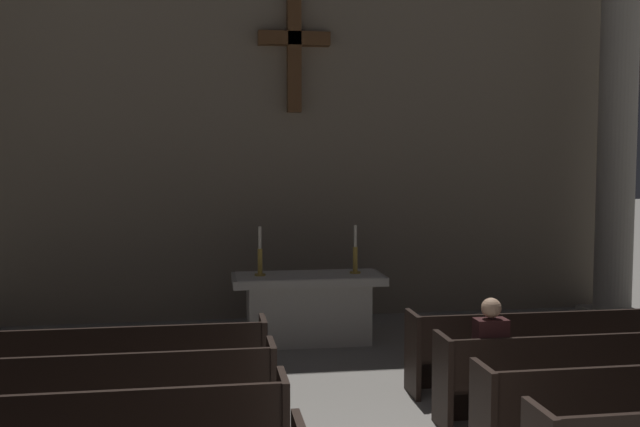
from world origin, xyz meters
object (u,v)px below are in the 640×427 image
candlestick_right (355,258)px  pew_right_row_4 (552,348)px  lone_worshipper (487,358)px  pew_left_row_4 (106,367)px  pew_left_row_3 (90,400)px  candlestick_left (260,260)px  column_right_third (618,117)px  altar (308,307)px  pew_right_row_3 (600,375)px

candlestick_right → pew_right_row_4: bearing=-54.2°
lone_worshipper → pew_left_row_4: bearing=165.2°
pew_left_row_3 → lone_worshipper: bearing=0.6°
lone_worshipper → candlestick_left: bearing=119.6°
pew_right_row_4 → lone_worshipper: size_ratio=2.59×
pew_left_row_3 → candlestick_left: 4.10m
column_right_third → candlestick_left: bearing=-173.9°
candlestick_right → column_right_third: bearing=8.0°
candlestick_left → altar: bearing=0.0°
pew_left_row_4 → lone_worshipper: (3.85, -1.02, 0.22)m
pew_right_row_3 → pew_left_row_4: bearing=168.2°
pew_left_row_3 → pew_right_row_4: size_ratio=1.00×
candlestick_left → pew_left_row_3: bearing=-117.0°
altar → candlestick_right: 0.99m
pew_left_row_4 → column_right_third: size_ratio=0.49×
pew_left_row_3 → candlestick_right: 4.89m
candlestick_left → candlestick_right: same height
pew_left_row_3 → candlestick_right: bearing=48.0°
pew_left_row_3 → altar: altar is taller
pew_left_row_4 → candlestick_left: size_ratio=4.82×
altar → pew_left_row_3: bearing=-125.2°
pew_left_row_4 → pew_right_row_4: (5.06, 0.00, 0.00)m
pew_left_row_4 → pew_right_row_4: bearing=0.0°
pew_left_row_3 → altar: size_ratio=1.55×
altar → lone_worshipper: (1.32, -3.55, 0.16)m
pew_left_row_3 → lone_worshipper: 3.86m
pew_left_row_3 → pew_left_row_4: same height
pew_left_row_4 → candlestick_right: candlestick_right is taller
pew_right_row_4 → lone_worshipper: lone_worshipper is taller
candlestick_right → lone_worshipper: bearing=-80.1°
column_right_third → candlestick_left: size_ratio=9.73×
altar → candlestick_left: 0.99m
candlestick_left → lone_worshipper: 4.13m
candlestick_right → lone_worshipper: 3.65m
pew_left_row_4 → altar: 3.58m
altar → candlestick_right: candlestick_right is taller
candlestick_left → pew_right_row_3: bearing=-48.0°
column_right_third → candlestick_right: 5.01m
pew_right_row_3 → candlestick_left: 4.89m
column_right_third → pew_left_row_4: bearing=-157.7°
pew_right_row_3 → pew_right_row_4: same height
candlestick_left → column_right_third: bearing=6.1°
pew_left_row_4 → column_right_third: 8.83m
pew_right_row_3 → lone_worshipper: (-1.21, 0.04, 0.22)m
pew_left_row_4 → candlestick_left: candlestick_left is taller
column_right_third → candlestick_right: bearing=-172.0°
candlestick_right → lone_worshipper: (0.62, -3.55, -0.55)m
pew_left_row_4 → pew_right_row_3: 5.17m
pew_right_row_3 → lone_worshipper: 1.23m
pew_left_row_4 → candlestick_right: (3.23, 2.54, 0.76)m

